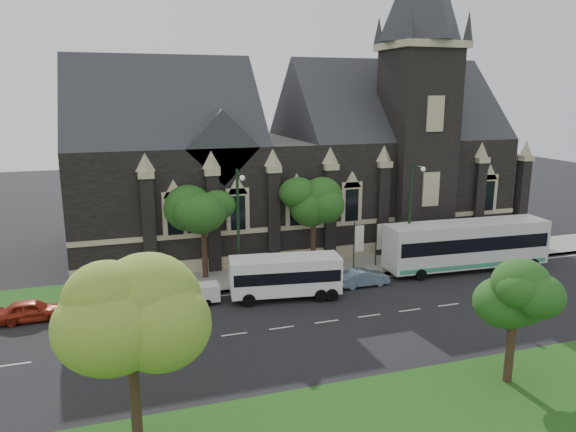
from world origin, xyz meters
name	(u,v)px	position (x,y,z in m)	size (l,w,h in m)	color
ground	(327,322)	(0.00, 0.00, 0.00)	(160.00, 160.00, 0.00)	black
sidewalk	(282,274)	(0.00, 9.50, 0.07)	(80.00, 5.00, 0.15)	gray
museum	(304,158)	(5.12, 18.78, 8.17)	(40.00, 17.70, 29.90)	black
tree_park_near	(134,296)	(-11.77, -8.77, 6.42)	(4.42, 4.42, 8.56)	black
tree_park_east	(516,293)	(6.18, -9.32, 4.62)	(3.40, 3.40, 6.28)	black
tree_walk_right	(315,198)	(3.21, 10.71, 5.82)	(4.08, 4.08, 7.80)	black
tree_walk_left	(205,206)	(-5.80, 10.70, 5.73)	(3.91, 3.91, 7.64)	black
street_lamp_near	(411,210)	(10.00, 7.09, 5.11)	(0.36, 1.88, 9.00)	black
street_lamp_mid	(239,223)	(-4.00, 7.09, 5.11)	(0.36, 1.88, 9.00)	black
banner_flag_left	(357,241)	(6.29, 9.00, 2.38)	(0.90, 0.10, 4.00)	black
banner_flag_center	(379,239)	(8.29, 9.00, 2.38)	(0.90, 0.10, 4.00)	black
banner_flag_right	(401,237)	(10.29, 9.00, 2.38)	(0.90, 0.10, 4.00)	black
tour_coach	(467,244)	(14.74, 6.16, 2.17)	(13.83, 3.67, 4.00)	silver
shuttle_bus	(285,275)	(-1.24, 4.76, 1.72)	(8.01, 3.61, 2.99)	white
box_trailer	(206,292)	(-6.78, 5.48, 0.78)	(2.57, 1.51, 1.37)	silver
sedan	(363,277)	(5.08, 5.28, 0.65)	(1.37, 3.92, 1.29)	#7591A9
car_far_red	(32,310)	(-17.85, 5.95, 0.70)	(1.64, 4.09, 1.39)	maroon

